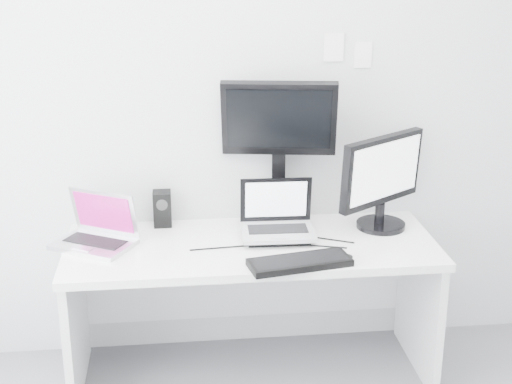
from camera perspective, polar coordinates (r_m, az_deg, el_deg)
back_wall at (r=3.78m, az=-0.93°, el=6.84°), size 3.60×0.00×3.60m
desk at (r=3.80m, az=-0.34°, el=-9.00°), size 1.80×0.70×0.73m
macbook at (r=3.63m, az=-12.43°, el=-2.13°), size 0.45×0.42×0.27m
speaker at (r=3.85m, az=-7.16°, el=-1.26°), size 0.12×0.12×0.18m
dell_laptop at (r=3.63m, az=1.71°, el=-1.49°), size 0.36×0.29×0.30m
rear_monitor at (r=3.77m, az=1.75°, el=3.16°), size 0.59×0.29×0.78m
samsung_monitor at (r=3.80m, az=9.68°, el=0.83°), size 0.59×0.51×0.50m
keyboard at (r=3.40m, az=3.36°, el=-5.39°), size 0.49×0.25×0.03m
mouse at (r=3.46m, az=6.70°, el=-5.03°), size 0.11×0.09×0.03m
wall_note_0 at (r=3.80m, az=5.96°, el=10.93°), size 0.10×0.00×0.14m
wall_note_1 at (r=3.84m, az=8.16°, el=10.32°), size 0.09×0.00×0.13m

